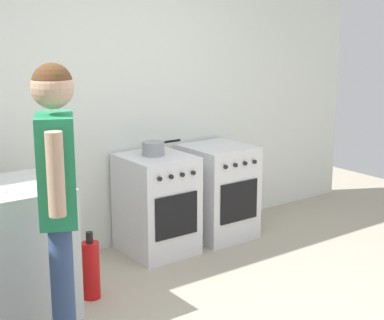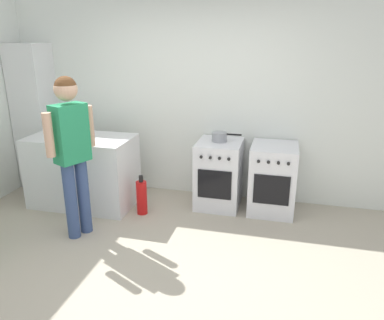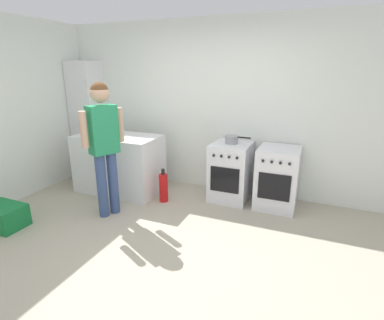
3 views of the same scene
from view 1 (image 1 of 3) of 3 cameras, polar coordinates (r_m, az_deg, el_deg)
name	(u,v)px [view 1 (image 1 of 3)]	position (r m, az deg, el deg)	size (l,w,h in m)	color
back_wall	(96,101)	(5.01, -9.33, 5.69)	(6.00, 0.10, 2.60)	silver
oven_left	(156,204)	(5.05, -3.48, -4.26)	(0.55, 0.62, 0.85)	silver
oven_right	(218,191)	(5.42, 2.49, -3.02)	(0.55, 0.62, 0.85)	silver
pot	(153,148)	(4.94, -3.76, 1.13)	(0.37, 0.19, 0.12)	gray
person	(58,188)	(3.32, -12.90, -2.62)	(0.32, 0.53, 1.73)	#384C7A
fire_extinguisher	(91,269)	(4.33, -9.79, -10.42)	(0.13, 0.13, 0.50)	red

